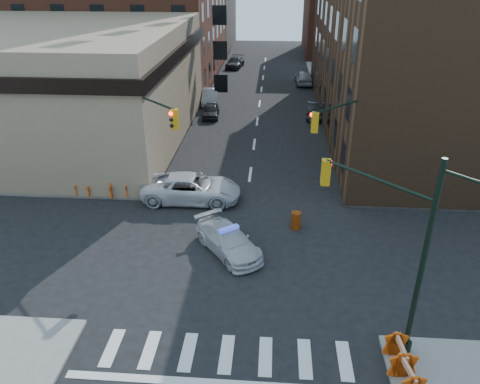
% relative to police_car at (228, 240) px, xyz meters
% --- Properties ---
extents(ground, '(140.00, 140.00, 0.00)m').
position_rel_police_car_xyz_m(ground, '(0.60, -0.23, -0.67)').
color(ground, black).
rests_on(ground, ground).
extents(sidewalk_nw, '(34.00, 54.50, 0.15)m').
position_rel_police_car_xyz_m(sidewalk_nw, '(-22.40, 32.52, -0.60)').
color(sidewalk_nw, gray).
rests_on(sidewalk_nw, ground).
extents(sidewalk_ne, '(34.00, 54.50, 0.15)m').
position_rel_police_car_xyz_m(sidewalk_ne, '(23.60, 32.52, -0.60)').
color(sidewalk_ne, gray).
rests_on(sidewalk_ne, ground).
extents(bank_building, '(22.00, 22.00, 9.00)m').
position_rel_police_car_xyz_m(bank_building, '(-16.40, 16.27, 3.83)').
color(bank_building, '#927C60').
rests_on(bank_building, ground).
extents(commercial_row_ne, '(14.00, 34.00, 14.00)m').
position_rel_police_car_xyz_m(commercial_row_ne, '(13.60, 22.27, 6.33)').
color(commercial_row_ne, '#4F341F').
rests_on(commercial_row_ne, ground).
extents(filler_ne, '(16.00, 16.00, 12.00)m').
position_rel_police_car_xyz_m(filler_ne, '(14.60, 57.77, 5.33)').
color(filler_ne, brown).
rests_on(filler_ne, ground).
extents(signal_pole_se, '(5.40, 5.27, 8.00)m').
position_rel_police_car_xyz_m(signal_pole_se, '(6.63, -5.75, 3.94)').
color(signal_pole_se, black).
rests_on(signal_pole_se, sidewalk_se).
extents(signal_pole_nw, '(3.58, 3.67, 8.00)m').
position_rel_police_car_xyz_m(signal_pole_nw, '(-5.26, 5.11, 3.67)').
color(signal_pole_nw, black).
rests_on(signal_pole_nw, sidewalk_nw).
extents(signal_pole_ne, '(3.67, 3.58, 8.00)m').
position_rel_police_car_xyz_m(signal_pole_ne, '(6.43, 5.12, 3.67)').
color(signal_pole_ne, black).
rests_on(signal_pole_ne, sidewalk_ne).
extents(tree_ne_near, '(3.00, 3.00, 4.85)m').
position_rel_police_car_xyz_m(tree_ne_near, '(8.10, 25.77, 2.82)').
color(tree_ne_near, black).
rests_on(tree_ne_near, sidewalk_ne).
extents(tree_ne_far, '(3.00, 3.00, 4.85)m').
position_rel_police_car_xyz_m(tree_ne_far, '(8.10, 33.77, 2.82)').
color(tree_ne_far, black).
rests_on(tree_ne_far, sidewalk_ne).
extents(police_car, '(4.26, 4.85, 1.34)m').
position_rel_police_car_xyz_m(police_car, '(0.00, 0.00, 0.00)').
color(police_car, silver).
rests_on(police_car, ground).
extents(pickup, '(6.14, 2.86, 1.70)m').
position_rel_police_car_xyz_m(pickup, '(-2.85, 5.57, 0.18)').
color(pickup, silver).
rests_on(pickup, ground).
extents(parked_car_wnear, '(1.76, 3.85, 1.28)m').
position_rel_police_car_xyz_m(parked_car_wnear, '(-3.90, 22.80, -0.03)').
color(parked_car_wnear, black).
rests_on(parked_car_wnear, ground).
extents(parked_car_wfar, '(1.98, 4.63, 1.48)m').
position_rel_police_car_xyz_m(parked_car_wfar, '(-4.59, 27.44, 0.07)').
color(parked_car_wfar, gray).
rests_on(parked_car_wfar, ground).
extents(parked_car_wdeep, '(2.58, 5.08, 1.41)m').
position_rel_police_car_xyz_m(parked_car_wdeep, '(-3.48, 45.67, 0.03)').
color(parked_car_wdeep, black).
rests_on(parked_car_wdeep, ground).
extents(parked_car_enear, '(2.02, 4.63, 1.48)m').
position_rel_police_car_xyz_m(parked_car_enear, '(6.10, 23.66, 0.07)').
color(parked_car_enear, black).
rests_on(parked_car_enear, ground).
extents(parked_car_efar, '(2.12, 4.90, 1.65)m').
position_rel_police_car_xyz_m(parked_car_efar, '(5.58, 36.64, 0.15)').
color(parked_car_efar, '#92959A').
rests_on(parked_car_efar, ground).
extents(pedestrian_a, '(0.77, 0.69, 1.76)m').
position_rel_police_car_xyz_m(pedestrian_a, '(-5.92, 6.14, 0.36)').
color(pedestrian_a, black).
rests_on(pedestrian_a, sidewalk_nw).
extents(pedestrian_b, '(0.93, 0.81, 1.62)m').
position_rel_police_car_xyz_m(pedestrian_b, '(-11.88, 5.77, 0.29)').
color(pedestrian_b, black).
rests_on(pedestrian_b, sidewalk_nw).
extents(pedestrian_c, '(1.07, 1.19, 1.94)m').
position_rel_police_car_xyz_m(pedestrian_c, '(-10.11, 9.30, 0.45)').
color(pedestrian_c, '#1D222C').
rests_on(pedestrian_c, sidewalk_nw).
extents(barrel_road, '(0.63, 0.63, 1.01)m').
position_rel_police_car_xyz_m(barrel_road, '(3.55, 2.62, -0.17)').
color(barrel_road, '#F1340B').
rests_on(barrel_road, ground).
extents(barrel_bank, '(0.69, 0.69, 0.96)m').
position_rel_police_car_xyz_m(barrel_bank, '(-3.07, 5.56, -0.19)').
color(barrel_bank, '#DF3F0A').
rests_on(barrel_bank, ground).
extents(barricade_se_a, '(0.91, 1.44, 1.00)m').
position_rel_police_car_xyz_m(barricade_se_a, '(7.00, -8.23, -0.02)').
color(barricade_se_a, orange).
rests_on(barricade_se_a, sidewalk_se).
extents(barricade_se_b, '(0.80, 1.42, 1.03)m').
position_rel_police_car_xyz_m(barricade_se_b, '(7.00, -7.23, -0.01)').
color(barricade_se_b, '#E4590A').
rests_on(barricade_se_b, sidewalk_se).
extents(barricade_nw_a, '(1.40, 0.89, 0.97)m').
position_rel_police_car_xyz_m(barricade_nw_a, '(-7.45, 5.47, -0.03)').
color(barricade_nw_a, orange).
rests_on(barricade_nw_a, sidewalk_nw).
extents(barricade_nw_b, '(1.14, 0.64, 0.82)m').
position_rel_police_car_xyz_m(barricade_nw_b, '(-9.71, 5.47, -0.11)').
color(barricade_nw_b, '#F0450B').
rests_on(barricade_nw_b, sidewalk_nw).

